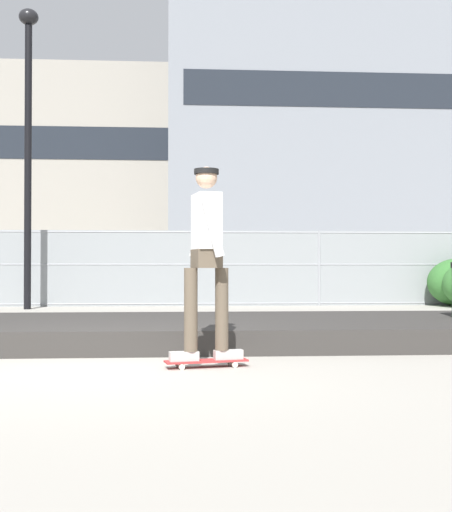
{
  "coord_description": "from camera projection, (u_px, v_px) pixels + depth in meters",
  "views": [
    {
      "loc": [
        0.67,
        -6.45,
        0.98
      ],
      "look_at": [
        1.43,
        5.23,
        1.16
      ],
      "focal_mm": 46.21,
      "sensor_mm": 36.0,
      "label": 1
    }
  ],
  "objects": [
    {
      "name": "ground_plane",
      "position": [
        114.0,
        367.0,
        6.38
      ],
      "size": [
        120.0,
        120.0,
        0.0
      ],
      "primitive_type": "plane",
      "color": "#9E998E"
    },
    {
      "name": "parked_car_mid",
      "position": [
        193.0,
        271.0,
        19.51
      ],
      "size": [
        4.48,
        2.11,
        1.66
      ],
      "color": "#474C54",
      "rests_on": "ground_plane"
    },
    {
      "name": "parked_car_far",
      "position": [
        413.0,
        271.0,
        20.3
      ],
      "size": [
        4.46,
        2.07,
        1.66
      ],
      "color": "silver",
      "rests_on": "ground_plane"
    },
    {
      "name": "street_lamp",
      "position": [
        28.0,
        122.0,
        14.96
      ],
      "size": [
        0.44,
        0.44,
        6.84
      ],
      "color": "black",
      "rests_on": "ground_plane"
    },
    {
      "name": "skater",
      "position": [
        206.0,
        249.0,
        6.36
      ],
      "size": [
        0.73,
        0.62,
        1.87
      ],
      "color": "#B2ADA8",
      "rests_on": "skateboard"
    },
    {
      "name": "chain_fence",
      "position": [
        155.0,
        268.0,
        16.04
      ],
      "size": [
        24.3,
        0.06,
        1.85
      ],
      "color": "gray",
      "rests_on": "ground_plane"
    },
    {
      "name": "office_block",
      "position": [
        334.0,
        143.0,
        52.61
      ],
      "size": [
        26.25,
        12.22,
        21.73
      ],
      "color": "slate",
      "rests_on": "ground_plane"
    },
    {
      "name": "library_building",
      "position": [
        85.0,
        178.0,
        55.0
      ],
      "size": [
        25.39,
        10.41,
        16.65
      ],
      "color": "gray",
      "rests_on": "ground_plane"
    },
    {
      "name": "skateboard",
      "position": [
        206.0,
        361.0,
        6.34
      ],
      "size": [
        0.82,
        0.36,
        0.07
      ],
      "color": "#B22D2D",
      "rests_on": "ground_plane"
    },
    {
      "name": "gravel_berm",
      "position": [
        131.0,
        331.0,
        8.49
      ],
      "size": [
        11.46,
        3.0,
        0.28
      ],
      "primitive_type": "cube",
      "color": "#33302D",
      "rests_on": "ground_plane"
    }
  ]
}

